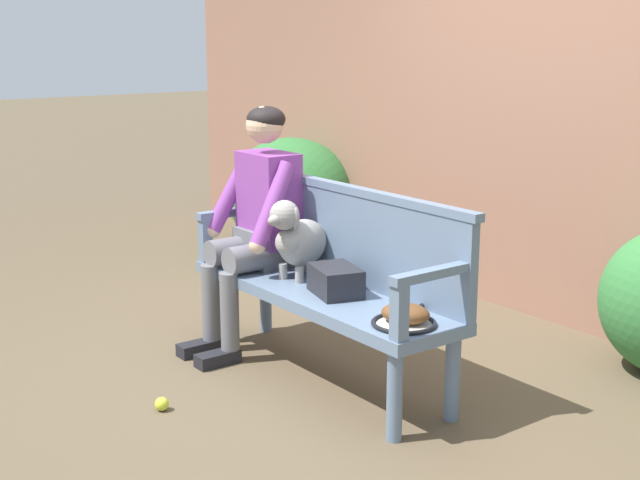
% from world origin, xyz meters
% --- Properties ---
extents(ground_plane, '(40.00, 40.00, 0.00)m').
position_xyz_m(ground_plane, '(0.00, 0.00, 0.00)').
color(ground_plane, brown).
extents(brick_garden_fence, '(8.00, 0.30, 2.55)m').
position_xyz_m(brick_garden_fence, '(0.00, 1.81, 1.28)').
color(brick_garden_fence, '#936651').
rests_on(brick_garden_fence, ground).
extents(hedge_bush_mid_left, '(1.07, 1.00, 0.92)m').
position_xyz_m(hedge_bush_mid_left, '(-2.28, 1.42, 0.46)').
color(hedge_bush_mid_left, '#337538').
rests_on(hedge_bush_mid_left, ground).
extents(garden_bench, '(1.70, 0.47, 0.47)m').
position_xyz_m(garden_bench, '(0.00, 0.00, 0.41)').
color(garden_bench, slate).
rests_on(garden_bench, ground).
extents(bench_backrest, '(1.74, 0.06, 0.50)m').
position_xyz_m(bench_backrest, '(0.00, 0.20, 0.73)').
color(bench_backrest, slate).
rests_on(bench_backrest, garden_bench).
extents(bench_armrest_left_end, '(0.06, 0.47, 0.28)m').
position_xyz_m(bench_armrest_left_end, '(-0.81, -0.08, 0.67)').
color(bench_armrest_left_end, slate).
rests_on(bench_armrest_left_end, garden_bench).
extents(bench_armrest_right_end, '(0.06, 0.47, 0.28)m').
position_xyz_m(bench_armrest_right_end, '(0.81, -0.08, 0.67)').
color(bench_armrest_right_end, slate).
rests_on(bench_armrest_right_end, garden_bench).
extents(person_seated, '(0.56, 0.63, 1.34)m').
position_xyz_m(person_seated, '(-0.56, -0.01, 0.74)').
color(person_seated, black).
rests_on(person_seated, ground).
extents(dog_on_bench, '(0.27, 0.43, 0.43)m').
position_xyz_m(dog_on_bench, '(-0.22, 0.02, 0.69)').
color(dog_on_bench, gray).
rests_on(dog_on_bench, garden_bench).
extents(tennis_racket, '(0.41, 0.57, 0.03)m').
position_xyz_m(tennis_racket, '(0.66, -0.02, 0.48)').
color(tennis_racket, black).
rests_on(tennis_racket, garden_bench).
extents(baseball_glove, '(0.27, 0.25, 0.09)m').
position_xyz_m(baseball_glove, '(0.66, -0.02, 0.52)').
color(baseball_glove, brown).
rests_on(baseball_glove, garden_bench).
extents(sports_bag, '(0.32, 0.27, 0.14)m').
position_xyz_m(sports_bag, '(0.13, 0.00, 0.54)').
color(sports_bag, '#232328').
rests_on(sports_bag, garden_bench).
extents(tennis_ball, '(0.07, 0.07, 0.07)m').
position_xyz_m(tennis_ball, '(-0.11, -0.84, 0.03)').
color(tennis_ball, '#CCDB33').
rests_on(tennis_ball, ground).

